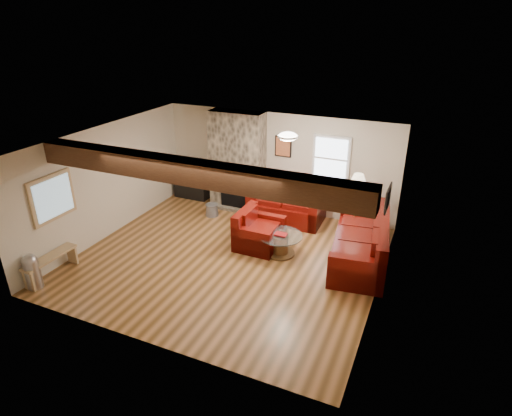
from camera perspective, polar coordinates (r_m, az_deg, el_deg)
The scene contains 18 objects.
room at distance 8.41m, azimuth -3.86°, elevation 0.63°, with size 8.00×8.00×8.00m.
oak_beam at distance 7.01m, azimuth -8.80°, elevation 4.80°, with size 6.00×0.36×0.38m, color #371D10.
chimney_breast at distance 10.92m, azimuth -2.53°, elevation 6.15°, with size 1.40×0.67×2.50m.
back_window at distance 10.25m, azimuth 9.95°, elevation 6.52°, with size 0.90×0.08×1.10m, color silver, non-canonical shape.
hatch_window at distance 9.02m, azimuth -25.49°, elevation 1.26°, with size 0.08×1.00×0.90m, color tan, non-canonical shape.
ceiling_dome at distance 8.45m, azimuth 4.26°, elevation 9.30°, with size 0.40×0.40×0.18m, color white, non-canonical shape.
artwork_back at distance 10.54m, azimuth 3.64°, elevation 8.18°, with size 0.42×0.06×0.52m, color black, non-canonical shape.
artwork_right at distance 7.69m, azimuth 17.13°, elevation 1.27°, with size 0.06×0.55×0.42m, color black, non-canonical shape.
sofa_three at distance 8.93m, azimuth 13.75°, elevation -4.10°, with size 2.45×1.03×0.95m, color #4B0905, non-canonical shape.
loveseat at distance 10.43m, azimuth 4.12°, elevation 0.80°, with size 1.77×1.02×0.94m, color #4B0905, non-canonical shape.
armchair_red at distance 9.23m, azimuth 0.47°, elevation -2.83°, with size 1.01×0.88×0.82m, color #4B0905, non-canonical shape.
coffee_table at distance 9.02m, azimuth 3.28°, elevation -4.88°, with size 0.92×0.92×0.48m.
tv_cabinet at distance 11.95m, azimuth -8.51°, elevation 2.51°, with size 0.95×0.38×0.47m, color black.
television at distance 11.78m, azimuth -8.65°, elevation 4.66°, with size 0.83×0.11×0.48m, color black.
floor_lamp at distance 9.33m, azimuth 13.42°, elevation 3.10°, with size 0.40×0.40×1.58m.
pine_bench at distance 9.19m, azimuth -25.60°, elevation -7.00°, with size 0.26×1.13×0.42m, color tan, non-canonical shape.
pedal_bin at distance 8.90m, azimuth -27.68°, elevation -7.46°, with size 0.28×0.28×0.70m, color #A3A3A8, non-canonical shape.
coal_bucket at distance 10.80m, azimuth -5.91°, elevation -0.22°, with size 0.34×0.34×0.32m, color slate, non-canonical shape.
Camera 1 is at (3.61, -6.80, 4.62)m, focal length 30.00 mm.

